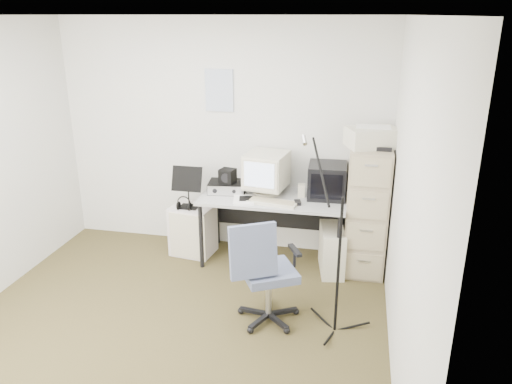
% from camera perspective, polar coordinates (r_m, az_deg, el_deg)
% --- Properties ---
extents(floor, '(3.60, 3.60, 0.01)m').
position_cam_1_polar(floor, '(4.40, -9.95, -15.48)').
color(floor, '#3E391C').
rests_on(floor, ground).
extents(ceiling, '(3.60, 3.60, 0.01)m').
position_cam_1_polar(ceiling, '(3.61, -12.40, 19.14)').
color(ceiling, white).
rests_on(ceiling, ground).
extents(wall_back, '(3.60, 0.02, 2.50)m').
position_cam_1_polar(wall_back, '(5.46, -3.85, 6.31)').
color(wall_back, silver).
rests_on(wall_back, ground).
extents(wall_right, '(0.02, 3.60, 2.50)m').
position_cam_1_polar(wall_right, '(3.56, 16.80, -1.88)').
color(wall_right, silver).
rests_on(wall_right, ground).
extents(wall_calendar, '(0.30, 0.02, 0.44)m').
position_cam_1_polar(wall_calendar, '(5.36, -4.22, 11.50)').
color(wall_calendar, white).
rests_on(wall_calendar, wall_back).
extents(filing_cabinet, '(0.40, 0.60, 1.30)m').
position_cam_1_polar(filing_cabinet, '(5.14, 12.55, -2.00)').
color(filing_cabinet, '#9C957A').
rests_on(filing_cabinet, floor).
extents(printer, '(0.57, 0.48, 0.18)m').
position_cam_1_polar(printer, '(4.93, 13.19, 6.08)').
color(printer, beige).
rests_on(printer, filing_cabinet).
extents(desk, '(1.50, 0.70, 0.73)m').
position_cam_1_polar(desk, '(5.28, 1.97, -4.25)').
color(desk, '#B7B7B7').
rests_on(desk, floor).
extents(crt_monitor, '(0.46, 0.48, 0.44)m').
position_cam_1_polar(crt_monitor, '(5.15, 1.22, 2.10)').
color(crt_monitor, beige).
rests_on(crt_monitor, desk).
extents(crt_tv, '(0.39, 0.42, 0.34)m').
position_cam_1_polar(crt_tv, '(5.15, 8.13, 1.31)').
color(crt_tv, black).
rests_on(crt_tv, desk).
extents(desk_speaker, '(0.08, 0.08, 0.13)m').
position_cam_1_polar(desk_speaker, '(5.14, 5.22, 0.16)').
color(desk_speaker, beige).
rests_on(desk_speaker, desk).
extents(keyboard, '(0.52, 0.26, 0.03)m').
position_cam_1_polar(keyboard, '(4.95, 1.88, -1.19)').
color(keyboard, beige).
rests_on(keyboard, desk).
extents(mouse, '(0.08, 0.12, 0.03)m').
position_cam_1_polar(mouse, '(4.96, 4.77, -1.20)').
color(mouse, black).
rests_on(mouse, desk).
extents(radio_receiver, '(0.42, 0.32, 0.11)m').
position_cam_1_polar(radio_receiver, '(5.28, -3.29, 0.61)').
color(radio_receiver, black).
rests_on(radio_receiver, desk).
extents(radio_speaker, '(0.18, 0.17, 0.15)m').
position_cam_1_polar(radio_speaker, '(5.20, -3.27, 1.84)').
color(radio_speaker, black).
rests_on(radio_speaker, radio_receiver).
extents(papers, '(0.26, 0.32, 0.02)m').
position_cam_1_polar(papers, '(5.04, -1.39, -0.86)').
color(papers, white).
rests_on(papers, desk).
extents(pc_tower, '(0.30, 0.53, 0.47)m').
position_cam_1_polar(pc_tower, '(5.19, 8.66, -6.53)').
color(pc_tower, beige).
rests_on(pc_tower, floor).
extents(office_chair, '(0.75, 0.75, 0.95)m').
position_cam_1_polar(office_chair, '(4.24, 1.48, -8.96)').
color(office_chair, slate).
rests_on(office_chair, floor).
extents(side_cart, '(0.48, 0.41, 0.55)m').
position_cam_1_polar(side_cart, '(5.53, -7.22, -4.32)').
color(side_cart, silver).
rests_on(side_cart, floor).
extents(music_stand, '(0.36, 0.26, 0.47)m').
position_cam_1_polar(music_stand, '(5.33, -7.76, 0.60)').
color(music_stand, black).
rests_on(music_stand, side_cart).
extents(headphones, '(0.17, 0.17, 0.03)m').
position_cam_1_polar(headphones, '(5.34, -8.23, -1.51)').
color(headphones, black).
rests_on(headphones, side_cart).
extents(mic_stand, '(0.03, 0.03, 1.56)m').
position_cam_1_polar(mic_stand, '(4.02, 9.56, -6.09)').
color(mic_stand, black).
rests_on(mic_stand, floor).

